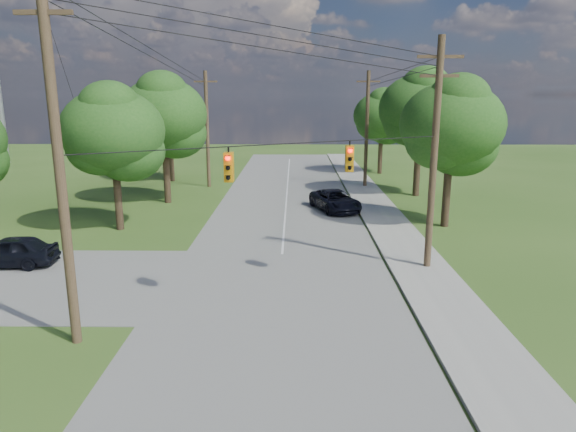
{
  "coord_description": "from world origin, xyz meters",
  "views": [
    {
      "loc": [
        2.61,
        -15.14,
        8.0
      ],
      "look_at": [
        2.36,
        5.0,
        3.23
      ],
      "focal_mm": 32.0,
      "sensor_mm": 36.0,
      "label": 1
    }
  ],
  "objects_px": {
    "car_cross_dark": "(9,251)",
    "car_main_north": "(335,200)",
    "pole_ne": "(434,153)",
    "pole_north_e": "(367,129)",
    "pole_sw": "(58,154)",
    "pole_north_w": "(207,129)"
  },
  "relations": [
    {
      "from": "car_cross_dark",
      "to": "car_main_north",
      "type": "height_order",
      "value": "car_cross_dark"
    },
    {
      "from": "pole_sw",
      "to": "car_main_north",
      "type": "bearing_deg",
      "value": 63.11
    },
    {
      "from": "pole_ne",
      "to": "pole_sw",
      "type": "bearing_deg",
      "value": -150.62
    },
    {
      "from": "car_cross_dark",
      "to": "car_main_north",
      "type": "xyz_separation_m",
      "value": [
        16.4,
        12.35,
        -0.03
      ]
    },
    {
      "from": "pole_ne",
      "to": "pole_north_e",
      "type": "distance_m",
      "value": 22.0
    },
    {
      "from": "pole_sw",
      "to": "car_cross_dark",
      "type": "bearing_deg",
      "value": 129.79
    },
    {
      "from": "pole_sw",
      "to": "pole_ne",
      "type": "bearing_deg",
      "value": 29.38
    },
    {
      "from": "pole_ne",
      "to": "car_cross_dark",
      "type": "height_order",
      "value": "pole_ne"
    },
    {
      "from": "pole_ne",
      "to": "car_main_north",
      "type": "bearing_deg",
      "value": 105.43
    },
    {
      "from": "pole_north_e",
      "to": "car_cross_dark",
      "type": "height_order",
      "value": "pole_north_e"
    },
    {
      "from": "pole_north_w",
      "to": "car_cross_dark",
      "type": "height_order",
      "value": "pole_north_w"
    },
    {
      "from": "pole_sw",
      "to": "pole_north_w",
      "type": "xyz_separation_m",
      "value": [
        -0.4,
        29.6,
        -1.1
      ]
    },
    {
      "from": "pole_ne",
      "to": "car_main_north",
      "type": "xyz_separation_m",
      "value": [
        -3.4,
        12.32,
        -4.73
      ]
    },
    {
      "from": "pole_ne",
      "to": "pole_north_w",
      "type": "xyz_separation_m",
      "value": [
        -13.9,
        22.0,
        -0.34
      ]
    },
    {
      "from": "pole_sw",
      "to": "car_main_north",
      "type": "height_order",
      "value": "pole_sw"
    },
    {
      "from": "car_cross_dark",
      "to": "pole_north_e",
      "type": "bearing_deg",
      "value": 135.16
    },
    {
      "from": "pole_sw",
      "to": "pole_ne",
      "type": "xyz_separation_m",
      "value": [
        13.5,
        7.6,
        -0.76
      ]
    },
    {
      "from": "pole_north_e",
      "to": "car_cross_dark",
      "type": "relative_size",
      "value": 2.31
    },
    {
      "from": "pole_ne",
      "to": "pole_north_e",
      "type": "xyz_separation_m",
      "value": [
        -0.0,
        22.0,
        -0.34
      ]
    },
    {
      "from": "pole_north_e",
      "to": "pole_north_w",
      "type": "height_order",
      "value": "same"
    },
    {
      "from": "pole_north_e",
      "to": "pole_ne",
      "type": "bearing_deg",
      "value": -90.0
    },
    {
      "from": "pole_ne",
      "to": "pole_north_w",
      "type": "height_order",
      "value": "pole_ne"
    }
  ]
}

